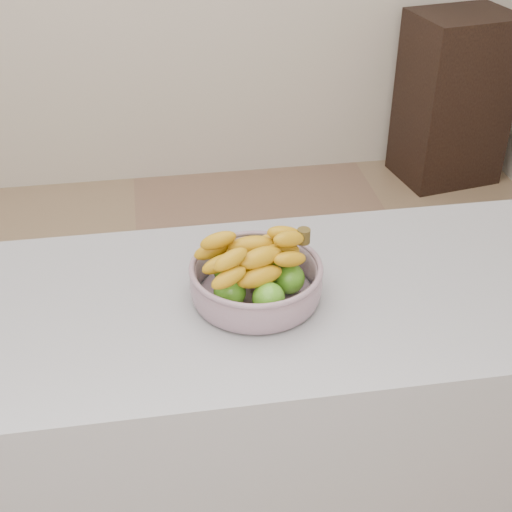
{
  "coord_description": "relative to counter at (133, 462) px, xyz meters",
  "views": [
    {
      "loc": [
        0.11,
        -1.49,
        1.78
      ],
      "look_at": [
        0.29,
        -0.33,
        1.0
      ],
      "focal_mm": 50.0,
      "sensor_mm": 36.0,
      "label": 1
    }
  ],
  "objects": [
    {
      "name": "ground",
      "position": [
        0.0,
        0.33,
        -0.45
      ],
      "size": [
        4.0,
        4.0,
        0.0
      ],
      "primitive_type": "plane",
      "color": "#917659",
      "rests_on": "ground"
    },
    {
      "name": "fruit_bowl",
      "position": [
        0.29,
        -0.0,
        0.5
      ],
      "size": [
        0.27,
        0.27,
        0.14
      ],
      "rotation": [
        0.0,
        0.0,
        0.21
      ],
      "color": "#A2ABC3",
      "rests_on": "counter"
    },
    {
      "name": "counter",
      "position": [
        0.0,
        0.0,
        0.0
      ],
      "size": [
        2.0,
        0.6,
        0.9
      ],
      "primitive_type": "cube",
      "color": "#9999A1",
      "rests_on": "ground"
    },
    {
      "name": "cabinet",
      "position": [
        1.65,
        2.11,
        -0.02
      ],
      "size": [
        0.54,
        0.46,
        0.86
      ],
      "primitive_type": "cube",
      "rotation": [
        0.0,
        0.0,
        0.17
      ],
      "color": "black",
      "rests_on": "ground"
    }
  ]
}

